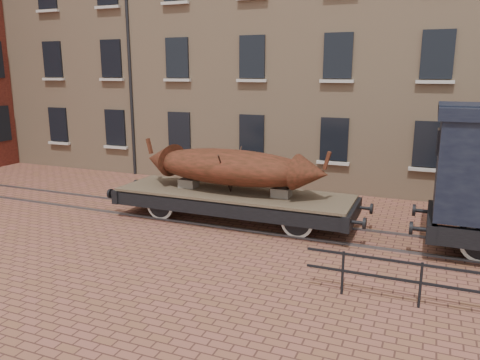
% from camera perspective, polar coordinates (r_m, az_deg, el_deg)
% --- Properties ---
extents(ground, '(90.00, 90.00, 0.00)m').
position_cam_1_polar(ground, '(15.00, 3.55, -5.64)').
color(ground, brown).
extents(warehouse_cream, '(40.00, 10.19, 14.00)m').
position_cam_1_polar(warehouse_cream, '(23.61, 19.47, 17.69)').
color(warehouse_cream, tan).
rests_on(warehouse_cream, ground).
extents(rail_track, '(30.00, 1.52, 0.06)m').
position_cam_1_polar(rail_track, '(14.99, 3.55, -5.53)').
color(rail_track, '#59595E').
rests_on(rail_track, ground).
extents(flatcar_wagon, '(8.63, 2.34, 1.30)m').
position_cam_1_polar(flatcar_wagon, '(15.18, -0.82, -2.18)').
color(flatcar_wagon, brown).
rests_on(flatcar_wagon, ground).
extents(iron_boat, '(6.51, 2.08, 1.56)m').
position_cam_1_polar(iron_boat, '(14.98, -1.17, 1.61)').
color(iron_boat, '#5F2417').
rests_on(iron_boat, flatcar_wagon).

